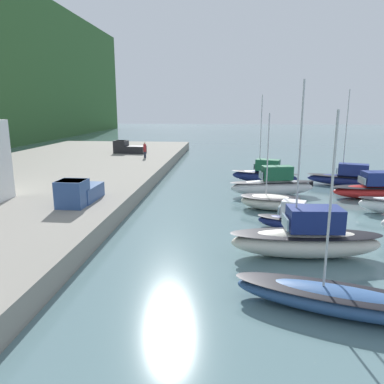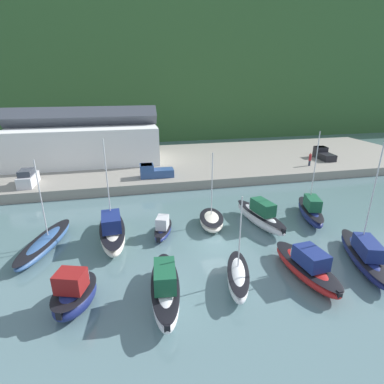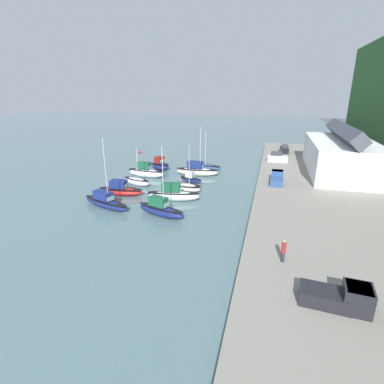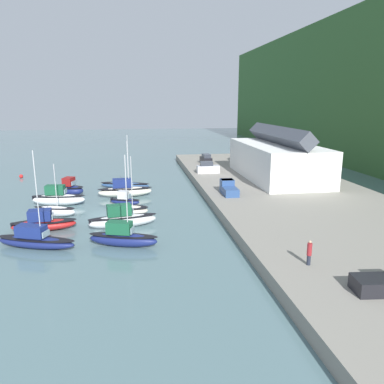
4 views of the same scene
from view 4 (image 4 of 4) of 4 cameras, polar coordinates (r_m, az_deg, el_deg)
The scene contains 20 objects.
ground_plane at distance 50.70m, azimuth -13.35°, elevation -3.40°, with size 320.00×320.00×0.00m, color slate.
quay_promenade at distance 55.29m, azimuth 16.22°, elevation -1.46°, with size 92.43×25.53×1.31m.
harbor_clubhouse at distance 67.84m, azimuth 12.82°, elevation 4.89°, with size 23.98×11.02×9.12m.
moored_boat_0 at distance 65.23m, azimuth -10.18°, elevation 1.06°, with size 4.49×8.87×8.12m.
moored_boat_1 at distance 59.37m, azimuth -10.22°, elevation 0.30°, with size 2.76×8.51×9.59m.
moored_boat_2 at distance 54.81m, azimuth -10.22°, elevation -1.19°, with size 2.85×4.65×2.04m.
moored_boat_3 at distance 49.85m, azimuth -9.44°, elevation -2.70°, with size 3.30×5.23×7.75m.
moored_boat_4 at distance 44.95m, azimuth -10.57°, elevation -4.06°, with size 3.24×8.30×2.82m.
moored_boat_5 at distance 39.28m, azimuth -10.53°, elevation -6.78°, with size 3.88×7.51×9.49m.
moored_boat_6 at distance 62.39m, azimuth -18.06°, elevation 0.49°, with size 3.67×4.79×2.88m.
moored_boat_7 at distance 56.87m, azimuth -19.73°, elevation -0.85°, with size 2.72×7.72×2.95m.
moored_boat_8 at distance 51.70m, azimuth -20.20°, elevation -2.70°, with size 3.25×5.90×6.89m.
moored_boat_9 at distance 46.53m, azimuth -21.73°, elevation -4.40°, with size 2.94×7.44×2.48m.
moored_boat_10 at distance 41.39m, azimuth -22.79°, elevation -6.73°, with size 4.63×8.68×10.00m.
parked_car_0 at distance 71.19m, azimuth 2.42°, elevation 3.66°, with size 1.86×4.23×2.16m.
parked_car_1 at distance 81.86m, azimuth 2.14°, elevation 4.97°, with size 4.33×2.13×2.16m.
pickup_truck_1 at distance 55.36m, azimuth 5.57°, elevation 0.63°, with size 4.77×2.07×1.90m.
person_on_quay at distance 32.67m, azimuth 17.44°, elevation -8.77°, with size 0.40×0.40×2.14m.
dog_on_quay at distance 77.95m, azimuth 3.16°, elevation 4.18°, with size 0.88×0.39×0.68m.
mooring_buoy_0 at distance 80.22m, azimuth -24.60°, elevation 2.20°, with size 0.71×0.71×0.71m.
Camera 4 is at (48.37, 4.51, 14.50)m, focal length 35.00 mm.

